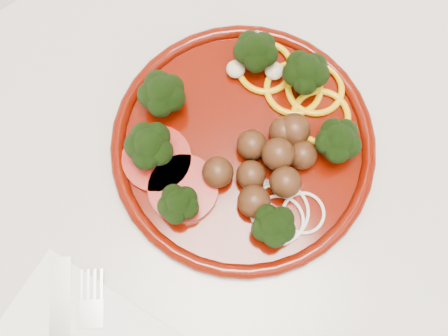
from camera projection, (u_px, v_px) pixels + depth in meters
counter at (301, 196)px, 1.00m from camera, size 2.40×0.60×0.90m
plate at (244, 143)px, 0.54m from camera, size 0.26×0.26×0.06m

